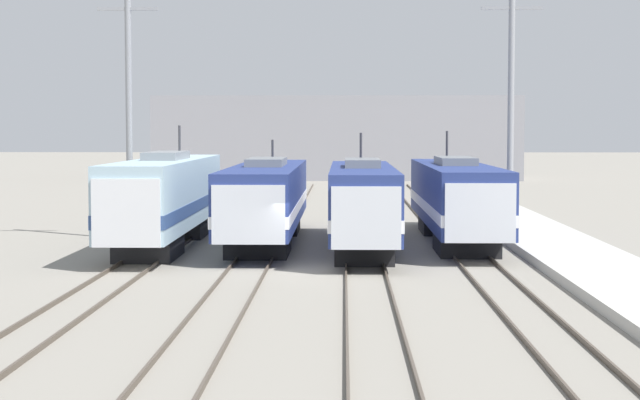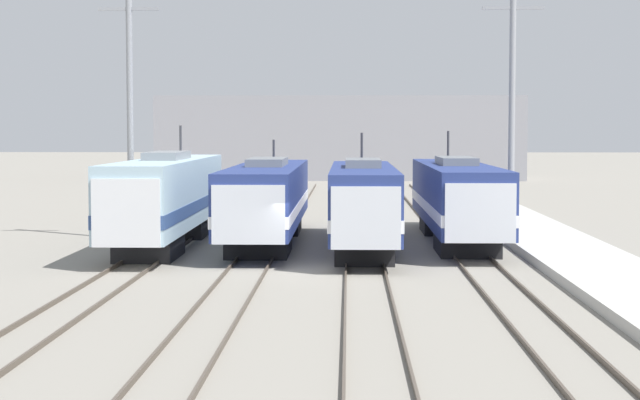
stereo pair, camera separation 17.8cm
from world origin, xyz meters
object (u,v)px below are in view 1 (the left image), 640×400
Objects in this scene: locomotive_far_left at (165,198)px; catenary_tower_right at (511,103)px; locomotive_far_right at (456,199)px; locomotive_center_right at (362,204)px; catenary_tower_left at (129,103)px; locomotive_center_left at (266,200)px.

catenary_tower_right is at bearing 12.72° from locomotive_far_left.
locomotive_center_right is at bearing -143.50° from locomotive_far_right.
locomotive_center_right is at bearing -146.47° from catenary_tower_right.
locomotive_center_right is at bearing -7.25° from locomotive_far_left.
locomotive_far_left reaches higher than locomotive_center_right.
catenary_tower_right is (18.14, 0.00, 0.00)m from catenary_tower_left.
catenary_tower_left reaches higher than locomotive_center_right.
locomotive_center_right is 5.46m from locomotive_far_right.
locomotive_far_right is (13.16, 2.13, -0.14)m from locomotive_far_left.
catenary_tower_left is (-6.66, 1.95, 4.48)m from locomotive_center_left.
locomotive_center_left is 8.26m from catenary_tower_left.
locomotive_far_left is 0.94× the size of locomotive_center_left.
locomotive_far_left is at bearing -170.81° from locomotive_far_right.
catenary_tower_left is (-15.44, 1.45, 4.45)m from locomotive_far_right.
catenary_tower_left reaches higher than locomotive_center_left.
locomotive_far_right is 16.13m from catenary_tower_left.
locomotive_center_left is at bearing -16.28° from catenary_tower_left.
locomotive_center_left is 1.03× the size of locomotive_far_right.
catenary_tower_left is (-2.27, 3.58, 4.32)m from locomotive_far_left.
catenary_tower_left and catenary_tower_right have the same top height.
locomotive_far_right is (4.39, 3.25, -0.00)m from locomotive_center_right.
locomotive_far_left is at bearing -159.56° from locomotive_center_left.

